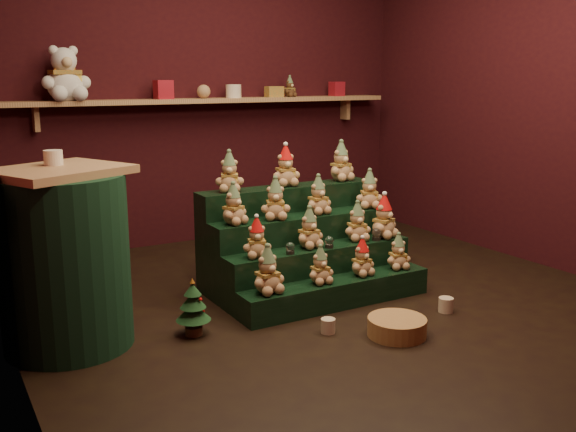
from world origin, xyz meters
TOP-DOWN VIEW (x-y plane):
  - ground at (0.00, 0.00)m, footprint 4.00×4.00m
  - back_wall at (0.00, 2.05)m, footprint 4.00×0.10m
  - right_wall at (2.05, 0.00)m, footprint 0.10×4.00m
  - back_shelf at (0.00, 1.87)m, footprint 3.60×0.26m
  - riser_tier_front at (-0.00, -0.15)m, footprint 1.40×0.22m
  - riser_tier_midfront at (-0.00, 0.07)m, footprint 1.40×0.22m
  - riser_tier_midback at (-0.00, 0.29)m, footprint 1.40×0.22m
  - riser_tier_back at (-0.00, 0.51)m, footprint 1.40×0.22m
  - teddy_0 at (-0.53, -0.14)m, footprint 0.24×0.22m
  - teddy_1 at (-0.14, -0.15)m, footprint 0.18×0.16m
  - teddy_2 at (0.20, -0.14)m, footprint 0.20×0.19m
  - teddy_3 at (0.52, -0.14)m, footprint 0.21×0.19m
  - teddy_4 at (-0.50, 0.05)m, footprint 0.23×0.22m
  - teddy_5 at (-0.08, 0.09)m, footprint 0.22×0.20m
  - teddy_6 at (0.33, 0.09)m, footprint 0.22×0.21m
  - teddy_7 at (0.54, 0.06)m, footprint 0.28×0.26m
  - teddy_8 at (-0.55, 0.29)m, footprint 0.25×0.24m
  - teddy_9 at (-0.24, 0.28)m, footprint 0.26×0.25m
  - teddy_10 at (0.12, 0.29)m, footprint 0.21×0.19m
  - teddy_11 at (0.57, 0.28)m, footprint 0.26×0.25m
  - teddy_12 at (-0.47, 0.52)m, footprint 0.26×0.25m
  - teddy_13 at (-0.01, 0.53)m, footprint 0.23×0.22m
  - teddy_14 at (0.48, 0.53)m, footprint 0.24×0.23m
  - snow_globe_a at (-0.27, 0.01)m, footprint 0.06×0.06m
  - snow_globe_b at (0.04, 0.01)m, footprint 0.06×0.06m
  - snow_globe_c at (0.44, 0.01)m, footprint 0.07×0.07m
  - side_table at (-1.69, 0.09)m, footprint 0.84×0.79m
  - table_ornament at (-1.69, 0.19)m, footprint 0.10×0.10m
  - mini_christmas_tree at (-1.02, -0.13)m, footprint 0.21×0.21m
  - mug_left at (-0.31, -0.51)m, footprint 0.09×0.09m
  - mug_right at (0.55, -0.60)m, footprint 0.10×0.10m
  - wicker_basket at (0.02, -0.75)m, footprint 0.39×0.39m
  - white_bear at (-1.27, 1.84)m, footprint 0.40×0.37m
  - brown_bear at (0.78, 1.84)m, footprint 0.17×0.16m
  - gift_tin_red_a at (-0.46, 1.85)m, footprint 0.14×0.14m
  - gift_tin_cream at (0.20, 1.85)m, footprint 0.14×0.14m
  - gift_tin_red_b at (1.33, 1.85)m, footprint 0.12×0.12m
  - shelf_plush_ball at (-0.09, 1.85)m, footprint 0.12×0.12m
  - scarf_gift_box at (0.62, 1.85)m, footprint 0.16×0.10m

SIDE VIEW (x-z plane):
  - ground at x=0.00m, z-range 0.00..0.00m
  - mug_left at x=-0.31m, z-range 0.00..0.09m
  - mug_right at x=0.55m, z-range 0.00..0.10m
  - wicker_basket at x=0.02m, z-range 0.00..0.11m
  - riser_tier_front at x=0.00m, z-range 0.00..0.18m
  - mini_christmas_tree at x=-1.02m, z-range 0.00..0.35m
  - riser_tier_midfront at x=0.00m, z-range 0.00..0.36m
  - riser_tier_midback at x=0.00m, z-range 0.00..0.54m
  - teddy_1 at x=-0.14m, z-range 0.18..0.43m
  - teddy_3 at x=0.52m, z-range 0.18..0.43m
  - teddy_2 at x=0.20m, z-range 0.18..0.44m
  - teddy_0 at x=-0.53m, z-range 0.18..0.48m
  - riser_tier_back at x=0.00m, z-range 0.00..0.72m
  - snow_globe_a at x=-0.27m, z-range 0.36..0.44m
  - snow_globe_b at x=0.04m, z-range 0.36..0.44m
  - snow_globe_c at x=0.44m, z-range 0.36..0.45m
  - teddy_4 at x=-0.50m, z-range 0.36..0.62m
  - teddy_6 at x=0.33m, z-range 0.36..0.64m
  - teddy_5 at x=-0.08m, z-range 0.36..0.64m
  - side_table at x=-1.69m, z-range -0.01..1.02m
  - teddy_7 at x=0.54m, z-range 0.36..0.67m
  - teddy_8 at x=-0.55m, z-range 0.54..0.81m
  - teddy_10 at x=0.12m, z-range 0.54..0.82m
  - teddy_11 at x=0.57m, z-range 0.54..0.82m
  - teddy_9 at x=-0.24m, z-range 0.54..0.83m
  - teddy_12 at x=-0.47m, z-range 0.72..1.00m
  - teddy_13 at x=-0.01m, z-range 0.72..1.01m
  - teddy_14 at x=0.48m, z-range 0.72..1.02m
  - table_ornament at x=-1.69m, z-range 1.03..1.11m
  - back_shelf at x=0.00m, z-range 1.17..1.41m
  - scarf_gift_box at x=0.62m, z-range 1.32..1.42m
  - gift_tin_cream at x=0.20m, z-range 1.32..1.44m
  - shelf_plush_ball at x=-0.09m, z-range 1.32..1.44m
  - gift_tin_red_b at x=1.33m, z-range 1.32..1.46m
  - back_wall at x=0.00m, z-range 0.00..2.80m
  - right_wall at x=2.05m, z-range 0.00..2.80m
  - gift_tin_red_a at x=-0.46m, z-range 1.32..1.48m
  - brown_bear at x=0.78m, z-range 1.32..1.51m
  - white_bear at x=-1.27m, z-range 1.32..1.86m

